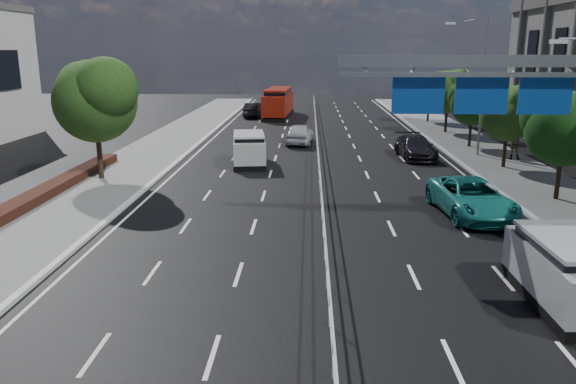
{
  "coord_description": "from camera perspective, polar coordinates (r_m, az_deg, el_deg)",
  "views": [
    {
      "loc": [
        -0.57,
        -11.76,
        7.0
      ],
      "look_at": [
        -1.26,
        6.36,
        2.4
      ],
      "focal_mm": 35.0,
      "sensor_mm": 36.0,
      "label": 1
    }
  ],
  "objects": [
    {
      "name": "ground",
      "position": [
        13.7,
        4.43,
        -16.55
      ],
      "size": [
        160.0,
        160.0,
        0.0
      ],
      "primitive_type": "plane",
      "color": "black",
      "rests_on": "ground"
    },
    {
      "name": "median_fence",
      "position": [
        34.87,
        3.07,
        3.51
      ],
      "size": [
        0.05,
        85.0,
        1.02
      ],
      "color": "silver",
      "rests_on": "ground"
    },
    {
      "name": "overhead_gantry",
      "position": [
        23.04,
        20.98,
        9.84
      ],
      "size": [
        10.24,
        0.38,
        7.45
      ],
      "color": "gray",
      "rests_on": "ground"
    },
    {
      "name": "streetlight_far",
      "position": [
        39.39,
        18.84,
        10.89
      ],
      "size": [
        2.78,
        2.4,
        9.0
      ],
      "color": "gray",
      "rests_on": "ground"
    },
    {
      "name": "near_tree_back",
      "position": [
        31.92,
        -18.96,
        9.19
      ],
      "size": [
        4.84,
        4.51,
        6.69
      ],
      "color": "black",
      "rests_on": "ground"
    },
    {
      "name": "far_tree_d",
      "position": [
        28.96,
        26.4,
        6.2
      ],
      "size": [
        3.85,
        3.59,
        5.34
      ],
      "color": "black",
      "rests_on": "ground"
    },
    {
      "name": "far_tree_e",
      "position": [
        35.91,
        21.57,
        7.75
      ],
      "size": [
        3.63,
        3.38,
        5.13
      ],
      "color": "black",
      "rests_on": "ground"
    },
    {
      "name": "far_tree_f",
      "position": [
        43.04,
        18.32,
        8.85
      ],
      "size": [
        3.52,
        3.28,
        5.02
      ],
      "color": "black",
      "rests_on": "ground"
    },
    {
      "name": "far_tree_g",
      "position": [
        50.25,
        16.02,
        9.99
      ],
      "size": [
        3.96,
        3.69,
        5.45
      ],
      "color": "black",
      "rests_on": "ground"
    },
    {
      "name": "far_tree_h",
      "position": [
        57.58,
        14.24,
        10.25
      ],
      "size": [
        3.41,
        3.18,
        4.91
      ],
      "color": "black",
      "rests_on": "ground"
    },
    {
      "name": "white_minivan",
      "position": [
        35.32,
        -3.98,
        4.37
      ],
      "size": [
        2.53,
        4.76,
        1.98
      ],
      "rotation": [
        0.0,
        0.0,
        0.13
      ],
      "color": "black",
      "rests_on": "ground"
    },
    {
      "name": "red_bus",
      "position": [
        61.06,
        -0.97,
        9.14
      ],
      "size": [
        3.0,
        10.23,
        3.02
      ],
      "rotation": [
        0.0,
        0.0,
        -0.06
      ],
      "color": "black",
      "rests_on": "ground"
    },
    {
      "name": "near_car_silver",
      "position": [
        43.16,
        1.21,
        5.95
      ],
      "size": [
        2.3,
        4.74,
        1.56
      ],
      "primitive_type": "imported",
      "rotation": [
        0.0,
        0.0,
        3.04
      ],
      "color": "#B5B7BD",
      "rests_on": "ground"
    },
    {
      "name": "near_car_dark",
      "position": [
        61.1,
        -3.54,
        8.34
      ],
      "size": [
        1.83,
        4.63,
        1.5
      ],
      "primitive_type": "imported",
      "rotation": [
        0.0,
        0.0,
        3.09
      ],
      "color": "black",
      "rests_on": "ground"
    },
    {
      "name": "silver_minivan",
      "position": [
        17.71,
        26.43,
        -7.29
      ],
      "size": [
        2.03,
        4.7,
        1.94
      ],
      "rotation": [
        0.0,
        0.0,
        0.01
      ],
      "color": "black",
      "rests_on": "ground"
    },
    {
      "name": "parked_car_teal",
      "position": [
        25.55,
        18.16,
        -0.56
      ],
      "size": [
        3.14,
        5.89,
        1.57
      ],
      "primitive_type": "imported",
      "rotation": [
        0.0,
        0.0,
        0.1
      ],
      "color": "#1A7873",
      "rests_on": "ground"
    },
    {
      "name": "parked_car_dark",
      "position": [
        38.29,
        12.82,
        4.46
      ],
      "size": [
        2.37,
        5.19,
        1.47
      ],
      "primitive_type": "imported",
      "rotation": [
        0.0,
        0.0,
        0.06
      ],
      "color": "black",
      "rests_on": "ground"
    },
    {
      "name": "pedestrian_b",
      "position": [
        38.97,
        21.92,
        4.53
      ],
      "size": [
        1.09,
        0.93,
        1.96
      ],
      "primitive_type": "imported",
      "rotation": [
        0.0,
        0.0,
        2.93
      ],
      "color": "gray",
      "rests_on": "sidewalk_far"
    }
  ]
}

